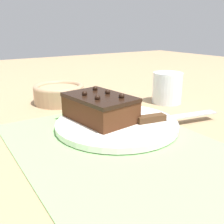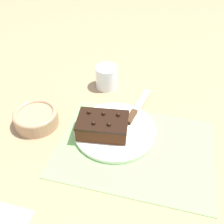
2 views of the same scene
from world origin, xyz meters
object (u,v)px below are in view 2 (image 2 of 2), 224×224
(cake_plate, at_px, (115,130))
(chocolate_cake, at_px, (103,126))
(serving_knife, at_px, (135,111))
(drinking_glass, at_px, (107,77))
(small_bowl, at_px, (36,117))

(cake_plate, xyz_separation_m, chocolate_cake, (-0.03, -0.02, 0.03))
(serving_knife, relative_size, drinking_glass, 2.34)
(chocolate_cake, xyz_separation_m, small_bowl, (-0.22, -0.00, -0.01))
(drinking_glass, bearing_deg, serving_knife, -45.71)
(cake_plate, relative_size, small_bowl, 1.83)
(chocolate_cake, bearing_deg, small_bowl, -179.38)
(chocolate_cake, bearing_deg, drinking_glass, 102.63)
(serving_knife, distance_m, small_bowl, 0.33)
(cake_plate, height_order, small_bowl, small_bowl)
(serving_knife, xyz_separation_m, small_bowl, (-0.30, -0.12, 0.01))
(drinking_glass, bearing_deg, chocolate_cake, -77.37)
(chocolate_cake, xyz_separation_m, serving_knife, (0.08, 0.12, -0.02))
(serving_knife, distance_m, drinking_glass, 0.20)
(chocolate_cake, distance_m, small_bowl, 0.22)
(drinking_glass, height_order, small_bowl, drinking_glass)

